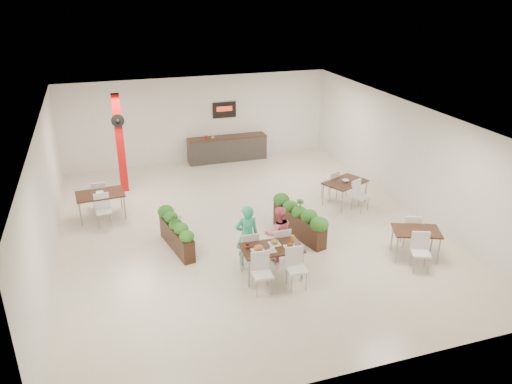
{
  "coord_description": "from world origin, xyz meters",
  "views": [
    {
      "loc": [
        -3.57,
        -12.0,
        6.39
      ],
      "look_at": [
        0.27,
        -0.15,
        1.1
      ],
      "focal_mm": 35.0,
      "sensor_mm": 36.0,
      "label": 1
    }
  ],
  "objects_px": {
    "red_column": "(120,143)",
    "diner_woman": "(278,234)",
    "main_table": "(271,252)",
    "diner_man": "(247,236)",
    "planter_right": "(299,219)",
    "service_counter": "(227,148)",
    "planter_left": "(176,231)",
    "side_table_b": "(345,185)",
    "side_table_a": "(100,197)",
    "side_table_c": "(416,235)"
  },
  "relations": [
    {
      "from": "planter_left",
      "to": "side_table_c",
      "type": "bearing_deg",
      "value": -22.08
    },
    {
      "from": "service_counter",
      "to": "side_table_b",
      "type": "relative_size",
      "value": 1.82
    },
    {
      "from": "red_column",
      "to": "service_counter",
      "type": "relative_size",
      "value": 1.07
    },
    {
      "from": "diner_man",
      "to": "planter_left",
      "type": "xyz_separation_m",
      "value": [
        -1.49,
        1.3,
        -0.28
      ]
    },
    {
      "from": "diner_woman",
      "to": "side_table_c",
      "type": "distance_m",
      "value": 3.4
    },
    {
      "from": "service_counter",
      "to": "side_table_a",
      "type": "distance_m",
      "value": 6.07
    },
    {
      "from": "red_column",
      "to": "diner_woman",
      "type": "distance_m",
      "value": 6.65
    },
    {
      "from": "red_column",
      "to": "side_table_a",
      "type": "distance_m",
      "value": 2.27
    },
    {
      "from": "service_counter",
      "to": "main_table",
      "type": "bearing_deg",
      "value": -97.87
    },
    {
      "from": "diner_woman",
      "to": "side_table_a",
      "type": "relative_size",
      "value": 0.87
    },
    {
      "from": "planter_left",
      "to": "planter_right",
      "type": "bearing_deg",
      "value": -5.84
    },
    {
      "from": "red_column",
      "to": "planter_left",
      "type": "height_order",
      "value": "red_column"
    },
    {
      "from": "service_counter",
      "to": "planter_right",
      "type": "height_order",
      "value": "service_counter"
    },
    {
      "from": "diner_woman",
      "to": "planter_left",
      "type": "distance_m",
      "value": 2.64
    },
    {
      "from": "main_table",
      "to": "side_table_a",
      "type": "height_order",
      "value": "same"
    },
    {
      "from": "diner_man",
      "to": "side_table_c",
      "type": "relative_size",
      "value": 0.95
    },
    {
      "from": "planter_left",
      "to": "side_table_a",
      "type": "height_order",
      "value": "planter_left"
    },
    {
      "from": "main_table",
      "to": "planter_left",
      "type": "relative_size",
      "value": 0.89
    },
    {
      "from": "side_table_c",
      "to": "service_counter",
      "type": "bearing_deg",
      "value": 128.69
    },
    {
      "from": "diner_man",
      "to": "planter_right",
      "type": "bearing_deg",
      "value": -148.66
    },
    {
      "from": "planter_left",
      "to": "planter_right",
      "type": "relative_size",
      "value": 0.94
    },
    {
      "from": "side_table_a",
      "to": "side_table_c",
      "type": "xyz_separation_m",
      "value": [
        7.32,
        -4.78,
        -0.02
      ]
    },
    {
      "from": "diner_man",
      "to": "diner_woman",
      "type": "bearing_deg",
      "value": -177.57
    },
    {
      "from": "side_table_b",
      "to": "diner_woman",
      "type": "bearing_deg",
      "value": -165.59
    },
    {
      "from": "main_table",
      "to": "diner_woman",
      "type": "height_order",
      "value": "diner_woman"
    },
    {
      "from": "service_counter",
      "to": "diner_woman",
      "type": "bearing_deg",
      "value": -95.48
    },
    {
      "from": "main_table",
      "to": "diner_woman",
      "type": "relative_size",
      "value": 1.17
    },
    {
      "from": "main_table",
      "to": "planter_left",
      "type": "height_order",
      "value": "planter_left"
    },
    {
      "from": "planter_right",
      "to": "service_counter",
      "type": "bearing_deg",
      "value": 92.0
    },
    {
      "from": "red_column",
      "to": "planter_right",
      "type": "bearing_deg",
      "value": -48.27
    },
    {
      "from": "diner_woman",
      "to": "planter_right",
      "type": "bearing_deg",
      "value": -132.19
    },
    {
      "from": "main_table",
      "to": "diner_woman",
      "type": "distance_m",
      "value": 0.78
    },
    {
      "from": "diner_woman",
      "to": "side_table_c",
      "type": "bearing_deg",
      "value": 166.21
    },
    {
      "from": "red_column",
      "to": "main_table",
      "type": "height_order",
      "value": "red_column"
    },
    {
      "from": "main_table",
      "to": "side_table_c",
      "type": "relative_size",
      "value": 1.01
    },
    {
      "from": "diner_man",
      "to": "side_table_c",
      "type": "xyz_separation_m",
      "value": [
        4.07,
        -0.95,
        -0.17
      ]
    },
    {
      "from": "red_column",
      "to": "side_table_b",
      "type": "bearing_deg",
      "value": -26.81
    },
    {
      "from": "side_table_a",
      "to": "side_table_b",
      "type": "relative_size",
      "value": 1.0
    },
    {
      "from": "side_table_c",
      "to": "main_table",
      "type": "bearing_deg",
      "value": -162.49
    },
    {
      "from": "red_column",
      "to": "service_counter",
      "type": "distance_m",
      "value": 4.56
    },
    {
      "from": "main_table",
      "to": "side_table_b",
      "type": "relative_size",
      "value": 1.01
    },
    {
      "from": "planter_left",
      "to": "side_table_b",
      "type": "xyz_separation_m",
      "value": [
        5.39,
        1.19,
        0.13
      ]
    },
    {
      "from": "planter_left",
      "to": "planter_right",
      "type": "distance_m",
      "value": 3.26
    },
    {
      "from": "diner_woman",
      "to": "side_table_c",
      "type": "relative_size",
      "value": 0.86
    },
    {
      "from": "side_table_a",
      "to": "side_table_b",
      "type": "distance_m",
      "value": 7.28
    },
    {
      "from": "planter_left",
      "to": "side_table_b",
      "type": "bearing_deg",
      "value": 12.43
    },
    {
      "from": "planter_right",
      "to": "side_table_c",
      "type": "height_order",
      "value": "planter_right"
    },
    {
      "from": "service_counter",
      "to": "main_table",
      "type": "relative_size",
      "value": 1.8
    },
    {
      "from": "planter_right",
      "to": "side_table_b",
      "type": "distance_m",
      "value": 2.63
    },
    {
      "from": "diner_man",
      "to": "diner_woman",
      "type": "xyz_separation_m",
      "value": [
        0.8,
        0.0,
        -0.07
      ]
    }
  ]
}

